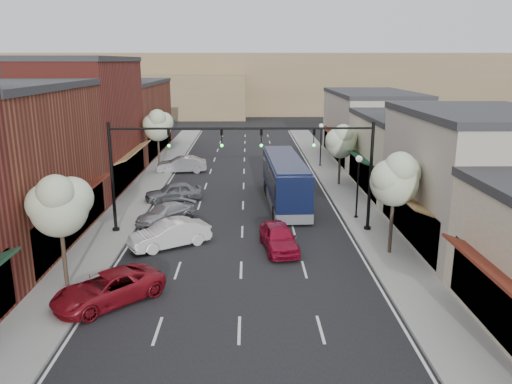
{
  "coord_description": "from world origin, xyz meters",
  "views": [
    {
      "loc": [
        0.38,
        -22.07,
        10.55
      ],
      "look_at": [
        0.91,
        9.6,
        2.2
      ],
      "focal_mm": 35.0,
      "sensor_mm": 36.0,
      "label": 1
    }
  ],
  "objects_px": {
    "lamp_post_far": "(321,138)",
    "parked_car_b": "(170,234)",
    "red_hatchback": "(279,237)",
    "parked_car_e": "(182,165)",
    "tree_right_far": "(341,140)",
    "parked_car_d": "(173,192)",
    "parked_car_a": "(108,288)",
    "tree_left_far": "(158,125)",
    "signal_mast_left": "(150,161)",
    "tree_left_near": "(59,204)",
    "coach_bus": "(285,180)",
    "lamp_post_near": "(358,177)",
    "signal_mast_right": "(333,160)",
    "parked_car_c": "(165,214)",
    "tree_right_near": "(396,178)"
  },
  "relations": [
    {
      "from": "lamp_post_far",
      "to": "parked_car_b",
      "type": "bearing_deg",
      "value": -118.04
    },
    {
      "from": "red_hatchback",
      "to": "lamp_post_far",
      "type": "bearing_deg",
      "value": 68.25
    },
    {
      "from": "parked_car_e",
      "to": "tree_right_far",
      "type": "bearing_deg",
      "value": 62.13
    },
    {
      "from": "parked_car_b",
      "to": "parked_car_d",
      "type": "bearing_deg",
      "value": 155.47
    },
    {
      "from": "lamp_post_far",
      "to": "parked_car_a",
      "type": "xyz_separation_m",
      "value": [
        -13.7,
        -29.51,
        -2.31
      ]
    },
    {
      "from": "parked_car_a",
      "to": "tree_left_far",
      "type": "bearing_deg",
      "value": 141.28
    },
    {
      "from": "tree_right_far",
      "to": "parked_car_d",
      "type": "bearing_deg",
      "value": -161.02
    },
    {
      "from": "red_hatchback",
      "to": "parked_car_e",
      "type": "distance_m",
      "value": 22.27
    },
    {
      "from": "parked_car_d",
      "to": "parked_car_e",
      "type": "distance_m",
      "value": 10.35
    },
    {
      "from": "signal_mast_left",
      "to": "parked_car_a",
      "type": "relative_size",
      "value": 1.64
    },
    {
      "from": "lamp_post_far",
      "to": "parked_car_a",
      "type": "distance_m",
      "value": 32.62
    },
    {
      "from": "tree_left_near",
      "to": "parked_car_b",
      "type": "bearing_deg",
      "value": 53.76
    },
    {
      "from": "signal_mast_left",
      "to": "coach_bus",
      "type": "distance_m",
      "value": 11.3
    },
    {
      "from": "lamp_post_near",
      "to": "lamp_post_far",
      "type": "height_order",
      "value": "same"
    },
    {
      "from": "signal_mast_right",
      "to": "parked_car_d",
      "type": "distance_m",
      "value": 13.72
    },
    {
      "from": "red_hatchback",
      "to": "tree_left_far",
      "type": "bearing_deg",
      "value": 108.22
    },
    {
      "from": "lamp_post_near",
      "to": "parked_car_c",
      "type": "bearing_deg",
      "value": -177.67
    },
    {
      "from": "tree_right_near",
      "to": "parked_car_d",
      "type": "distance_m",
      "value": 18.15
    },
    {
      "from": "red_hatchback",
      "to": "tree_right_far",
      "type": "bearing_deg",
      "value": 59.63
    },
    {
      "from": "tree_right_near",
      "to": "lamp_post_far",
      "type": "distance_m",
      "value": 24.11
    },
    {
      "from": "lamp_post_near",
      "to": "parked_car_e",
      "type": "height_order",
      "value": "lamp_post_near"
    },
    {
      "from": "coach_bus",
      "to": "lamp_post_near",
      "type": "bearing_deg",
      "value": -43.44
    },
    {
      "from": "signal_mast_left",
      "to": "tree_right_far",
      "type": "distance_m",
      "value": 18.39
    },
    {
      "from": "signal_mast_right",
      "to": "tree_right_far",
      "type": "bearing_deg",
      "value": 77.15
    },
    {
      "from": "tree_right_near",
      "to": "red_hatchback",
      "type": "bearing_deg",
      "value": 171.7
    },
    {
      "from": "signal_mast_left",
      "to": "parked_car_c",
      "type": "height_order",
      "value": "signal_mast_left"
    },
    {
      "from": "coach_bus",
      "to": "parked_car_e",
      "type": "distance_m",
      "value": 14.42
    },
    {
      "from": "tree_left_far",
      "to": "signal_mast_right",
      "type": "bearing_deg",
      "value": -52.29
    },
    {
      "from": "red_hatchback",
      "to": "parked_car_c",
      "type": "xyz_separation_m",
      "value": [
        -7.3,
        5.12,
        -0.13
      ]
    },
    {
      "from": "signal_mast_right",
      "to": "signal_mast_left",
      "type": "relative_size",
      "value": 1.0
    },
    {
      "from": "tree_right_near",
      "to": "tree_left_near",
      "type": "relative_size",
      "value": 1.05
    },
    {
      "from": "signal_mast_right",
      "to": "signal_mast_left",
      "type": "distance_m",
      "value": 11.24
    },
    {
      "from": "coach_bus",
      "to": "red_hatchback",
      "type": "relative_size",
      "value": 2.61
    },
    {
      "from": "tree_left_far",
      "to": "lamp_post_near",
      "type": "relative_size",
      "value": 1.38
    },
    {
      "from": "tree_left_far",
      "to": "lamp_post_far",
      "type": "bearing_deg",
      "value": 7.3
    },
    {
      "from": "lamp_post_far",
      "to": "parked_car_b",
      "type": "relative_size",
      "value": 0.94
    },
    {
      "from": "parked_car_d",
      "to": "signal_mast_right",
      "type": "bearing_deg",
      "value": 39.34
    },
    {
      "from": "tree_right_far",
      "to": "tree_left_near",
      "type": "relative_size",
      "value": 0.95
    },
    {
      "from": "tree_right_near",
      "to": "parked_car_b",
      "type": "bearing_deg",
      "value": 173.05
    },
    {
      "from": "parked_car_c",
      "to": "parked_car_e",
      "type": "relative_size",
      "value": 0.91
    },
    {
      "from": "parked_car_c",
      "to": "parked_car_e",
      "type": "distance_m",
      "value": 15.61
    },
    {
      "from": "tree_left_far",
      "to": "lamp_post_near",
      "type": "xyz_separation_m",
      "value": [
        16.05,
        -15.44,
        -1.6
      ]
    },
    {
      "from": "tree_right_near",
      "to": "tree_right_far",
      "type": "bearing_deg",
      "value": 90.0
    },
    {
      "from": "tree_left_near",
      "to": "parked_car_c",
      "type": "xyz_separation_m",
      "value": [
        3.08,
        10.03,
        -3.59
      ]
    },
    {
      "from": "signal_mast_left",
      "to": "tree_left_far",
      "type": "distance_m",
      "value": 18.14
    },
    {
      "from": "lamp_post_far",
      "to": "red_hatchback",
      "type": "height_order",
      "value": "lamp_post_far"
    },
    {
      "from": "signal_mast_left",
      "to": "lamp_post_far",
      "type": "bearing_deg",
      "value": 56.14
    },
    {
      "from": "tree_right_near",
      "to": "lamp_post_far",
      "type": "xyz_separation_m",
      "value": [
        -0.55,
        24.06,
        -1.45
      ]
    },
    {
      "from": "signal_mast_left",
      "to": "tree_right_near",
      "type": "distance_m",
      "value": 14.55
    },
    {
      "from": "signal_mast_left",
      "to": "parked_car_e",
      "type": "bearing_deg",
      "value": 91.45
    }
  ]
}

